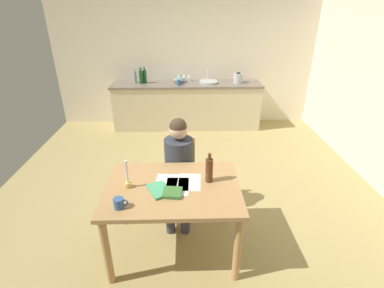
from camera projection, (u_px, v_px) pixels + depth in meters
ground_plane at (189, 188)px, 3.96m from camera, size 5.20×5.20×0.04m
wall_back at (186, 59)px, 5.72m from camera, size 5.20×0.12×2.60m
kitchen_counter at (187, 105)px, 5.77m from camera, size 2.91×0.64×0.90m
dining_table at (173, 196)px, 2.69m from camera, size 1.25×0.90×0.75m
chair_at_table at (179, 171)px, 3.38m from camera, size 0.42×0.42×0.88m
person_seated at (179, 164)px, 3.17m from camera, size 0.33×0.60×1.19m
coffee_mug at (119, 203)px, 2.35m from camera, size 0.12×0.09×0.09m
candlestick at (128, 180)px, 2.60m from camera, size 0.06×0.06×0.28m
book_magazine at (159, 190)px, 2.58m from camera, size 0.25×0.29×0.02m
book_cookery at (172, 193)px, 2.54m from camera, size 0.18×0.18×0.03m
paper_letter at (177, 186)px, 2.65m from camera, size 0.22×0.30×0.00m
paper_bill at (166, 182)px, 2.71m from camera, size 0.24×0.31×0.00m
paper_envelope at (189, 182)px, 2.71m from camera, size 0.23×0.31×0.00m
wine_bottle_on_table at (209, 170)px, 2.68m from camera, size 0.07×0.07×0.29m
sink_unit at (209, 82)px, 5.58m from camera, size 0.36×0.36×0.24m
bottle_oil at (135, 77)px, 5.55m from camera, size 0.07×0.07×0.27m
bottle_vinegar at (141, 77)px, 5.50m from camera, size 0.08×0.08×0.30m
bottle_wine_red at (145, 76)px, 5.54m from camera, size 0.07×0.07×0.30m
mixing_bowl at (179, 80)px, 5.61m from camera, size 0.22×0.22×0.10m
stovetop_kettle at (238, 78)px, 5.56m from camera, size 0.18×0.18×0.22m
wine_glass_near_sink at (189, 76)px, 5.66m from camera, size 0.07×0.07×0.15m
wine_glass_by_kettle at (184, 76)px, 5.66m from camera, size 0.07×0.07×0.15m
wine_glass_back_left at (179, 76)px, 5.66m from camera, size 0.07×0.07×0.15m
teacup_on_counter at (179, 83)px, 5.41m from camera, size 0.12×0.08×0.10m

